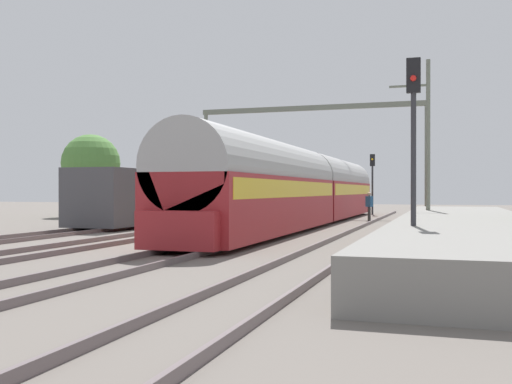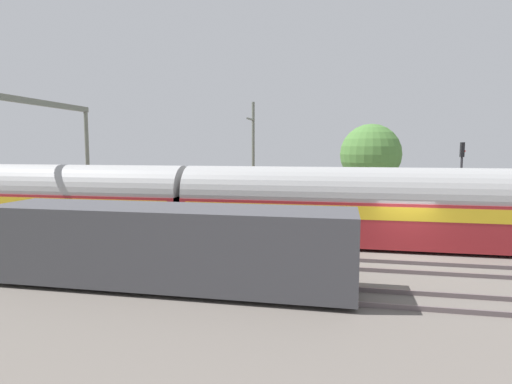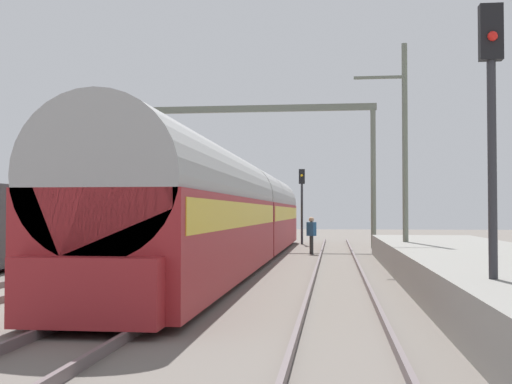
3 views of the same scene
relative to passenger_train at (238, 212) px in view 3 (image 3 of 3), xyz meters
name	(u,v)px [view 3 (image 3 of 3)]	position (x,y,z in m)	size (l,w,h in m)	color
ground	(86,295)	(-1.99, -11.21, -1.97)	(120.00, 120.00, 0.00)	#6B635C
track_west	(7,290)	(-3.97, -11.21, -1.89)	(1.51, 60.00, 0.16)	#675A5C
track_east	(168,293)	(0.00, -11.21, -1.89)	(1.51, 60.00, 0.16)	#675A5C
track_far_east	(340,295)	(3.97, -11.21, -1.89)	(1.52, 60.00, 0.16)	#675A5C
platform	(494,273)	(7.79, -9.21, -1.52)	(4.40, 28.00, 0.90)	gray
passenger_train	(238,212)	(0.00, 0.00, 0.00)	(2.93, 32.85, 3.82)	maroon
freight_car	(23,225)	(-7.94, -2.35, -0.50)	(2.80, 13.00, 2.70)	#47474C
person_crossing	(311,232)	(2.81, 4.48, -0.94)	(0.46, 0.43, 1.73)	#2F2F2F
railway_signal_near	(492,124)	(6.34, -15.46, 1.39)	(0.36, 0.30, 5.29)	#2D2D33
railway_signal_far	(302,196)	(1.92, 13.89, 0.98)	(0.36, 0.30, 4.57)	#2D2D33
catenary_gantry	(228,141)	(-1.99, 9.84, 3.92)	(16.32, 0.28, 7.86)	slate
catenary_pole_east_mid	(404,151)	(6.32, -2.35, 2.18)	(1.90, 0.20, 8.00)	slate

